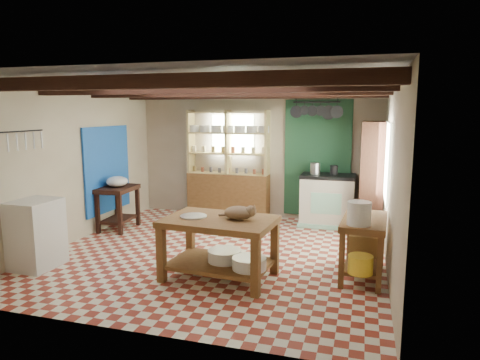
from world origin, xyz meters
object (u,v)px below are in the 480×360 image
(work_table, at_px, (220,248))
(right_counter, at_px, (363,248))
(prep_table, at_px, (118,208))
(white_cabinet, at_px, (36,234))
(stove, at_px, (327,200))
(cat, at_px, (239,213))

(work_table, relative_size, right_counter, 1.28)
(right_counter, bearing_deg, work_table, -159.07)
(prep_table, height_order, white_cabinet, white_cabinet)
(stove, bearing_deg, work_table, -110.64)
(prep_table, xyz_separation_m, right_counter, (4.38, -1.12, -0.01))
(work_table, bearing_deg, prep_table, 151.10)
(right_counter, bearing_deg, prep_table, 169.02)
(stove, xyz_separation_m, cat, (-0.87, -3.04, 0.39))
(work_table, relative_size, cat, 3.73)
(stove, height_order, white_cabinet, stove)
(work_table, bearing_deg, cat, 11.31)
(work_table, distance_m, white_cabinet, 2.62)
(work_table, bearing_deg, right_counter, 22.04)
(work_table, distance_m, stove, 3.27)
(cat, bearing_deg, right_counter, 13.69)
(prep_table, bearing_deg, right_counter, -17.62)
(prep_table, distance_m, cat, 3.31)
(stove, bearing_deg, right_counter, -75.14)
(prep_table, bearing_deg, white_cabinet, -93.82)
(right_counter, bearing_deg, stove, 108.69)
(stove, relative_size, prep_table, 1.26)
(white_cabinet, xyz_separation_m, right_counter, (4.40, 0.92, -0.08))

